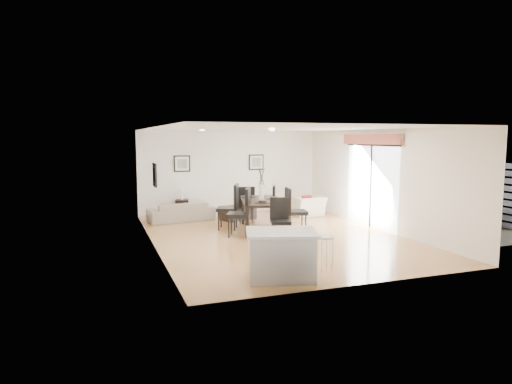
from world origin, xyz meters
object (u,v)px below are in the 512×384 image
object	(u,v)px
dining_chair_wnear	(243,210)
dining_chair_wfar	(231,204)
armchair	(308,206)
dining_chair_head	(280,217)
kitchen_island	(281,255)
dining_chair_enear	(293,208)
coffee_table	(237,213)
dining_chair_foot	(246,202)
bar_stool	(325,241)
side_table	(182,208)
dining_chair_efar	(278,203)
sofa	(181,212)
dining_table	(261,203)

from	to	relation	value
dining_chair_wnear	dining_chair_wfar	bearing A→B (deg)	-154.53
armchair	dining_chair_wfar	world-z (taller)	dining_chair_wfar
dining_chair_head	kitchen_island	world-z (taller)	dining_chair_head
armchair	kitchen_island	bearing A→B (deg)	56.62
dining_chair_enear	coffee_table	bearing A→B (deg)	31.21
dining_chair_foot	bar_stool	xyz separation A→B (m)	(-0.24, -5.27, 0.01)
dining_chair_head	kitchen_island	xyz separation A→B (m)	(-1.13, -2.80, -0.15)
dining_chair_wfar	dining_chair_head	world-z (taller)	dining_chair_wfar
side_table	dining_chair_wfar	bearing A→B (deg)	-69.69
dining_chair_head	coffee_table	xyz separation A→B (m)	(-0.14, 3.04, -0.37)
dining_chair_wnear	coffee_table	xyz separation A→B (m)	(0.59, 2.34, -0.48)
coffee_table	dining_chair_efar	bearing A→B (deg)	-81.43
sofa	dining_chair_efar	xyz separation A→B (m)	(2.47, -1.59, 0.34)
dining_chair_wfar	dining_chair_head	bearing A→B (deg)	47.53
dining_chair_foot	side_table	distance (m)	2.31
coffee_table	kitchen_island	size ratio (longest dim) A/B	0.72
sofa	dining_chair_wfar	size ratio (longest dim) A/B	1.57
armchair	dining_chair_foot	size ratio (longest dim) A/B	0.90
kitchen_island	bar_stool	distance (m)	0.86
sofa	armchair	distance (m)	3.99
armchair	dining_chair_foot	world-z (taller)	dining_chair_foot
dining_chair_efar	bar_stool	world-z (taller)	dining_chair_efar
dining_chair_wfar	coffee_table	distance (m)	1.54
dining_table	bar_stool	size ratio (longest dim) A/B	3.08
dining_chair_efar	coffee_table	size ratio (longest dim) A/B	1.07
dining_chair_foot	armchair	bearing A→B (deg)	-156.63
side_table	coffee_table	bearing A→B (deg)	-36.23
dining_chair_efar	side_table	world-z (taller)	dining_chair_efar
dining_table	side_table	world-z (taller)	dining_table
dining_table	bar_stool	bearing A→B (deg)	-79.26
sofa	dining_table	bearing A→B (deg)	122.23
bar_stool	dining_table	bearing A→B (deg)	86.26
dining_chair_foot	kitchen_island	world-z (taller)	dining_chair_foot
dining_chair_enear	dining_chair_foot	world-z (taller)	dining_chair_enear
armchair	bar_stool	size ratio (longest dim) A/B	1.37
sofa	side_table	size ratio (longest dim) A/B	3.58
armchair	dining_chair_head	size ratio (longest dim) A/B	0.93
coffee_table	side_table	distance (m)	1.84
sofa	dining_chair_wnear	world-z (taller)	dining_chair_wnear
armchair	dining_chair_efar	world-z (taller)	dining_chair_efar
dining_table	dining_chair_enear	bearing A→B (deg)	-19.93
dining_chair_wnear	side_table	size ratio (longest dim) A/B	2.28
dining_chair_foot	dining_chair_enear	bearing A→B (deg)	124.80
dining_chair_efar	dining_chair_foot	xyz separation A→B (m)	(-0.72, 0.70, -0.03)
dining_chair_enear	dining_chair_foot	bearing A→B (deg)	34.34
dining_chair_wnear	kitchen_island	distance (m)	3.53
armchair	dining_chair_enear	xyz separation A→B (m)	(-1.50, -2.15, 0.34)
armchair	dining_chair_head	xyz separation A→B (m)	(-2.17, -2.91, 0.27)
sofa	coffee_table	bearing A→B (deg)	161.30
sofa	coffee_table	distance (m)	1.69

